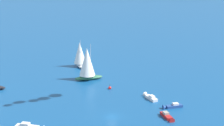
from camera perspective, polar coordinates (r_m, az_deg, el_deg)
name	(u,v)px	position (r m, az deg, el deg)	size (l,w,h in m)	color
ground_plane	(112,117)	(138.71, 0.00, -6.77)	(2000.00, 2000.00, 0.00)	navy
motorboat_near_centre	(168,117)	(138.32, 7.00, -6.72)	(7.14, 3.92, 2.01)	#B21E1E
motorboat_inshore	(172,106)	(146.43, 7.50, -5.41)	(3.44, 6.71, 1.89)	#23478C
motorboat_offshore	(150,97)	(153.33, 4.76, -4.28)	(6.97, 4.71, 2.01)	white
sailboat_mid_cluster	(87,64)	(170.03, -3.12, -0.08)	(7.49, 11.17, 13.89)	#33704C
sailboat_outer_ring_d	(80,54)	(186.94, -4.06, 1.11)	(9.35, 6.27, 11.63)	white
marker_buoy	(110,88)	(161.80, -0.28, -3.14)	(1.10, 1.10, 2.10)	red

